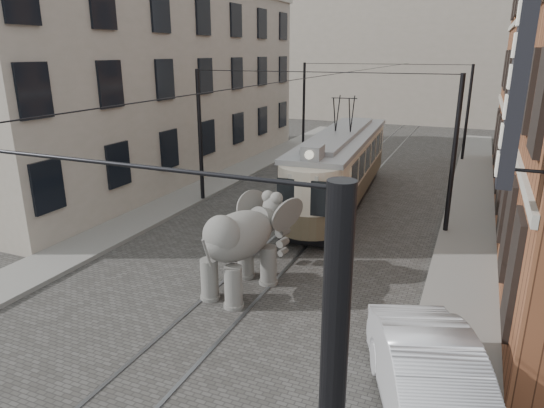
% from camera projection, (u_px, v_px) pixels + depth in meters
% --- Properties ---
extents(ground, '(120.00, 120.00, 0.00)m').
position_uv_depth(ground, '(258.00, 273.00, 15.28)').
color(ground, '#44423F').
extents(tram_rails, '(1.54, 80.00, 0.02)m').
position_uv_depth(tram_rails, '(258.00, 273.00, 15.28)').
color(tram_rails, slate).
rests_on(tram_rails, ground).
extents(sidewalk_right, '(2.00, 60.00, 0.15)m').
position_uv_depth(sidewalk_right, '(459.00, 309.00, 13.01)').
color(sidewalk_right, slate).
rests_on(sidewalk_right, ground).
extents(sidewalk_left, '(2.00, 60.00, 0.15)m').
position_uv_depth(sidewalk_left, '(97.00, 241.00, 17.69)').
color(sidewalk_left, slate).
rests_on(sidewalk_left, ground).
extents(stucco_building, '(7.00, 24.00, 10.00)m').
position_uv_depth(stucco_building, '(152.00, 84.00, 26.66)').
color(stucco_building, gray).
rests_on(stucco_building, ground).
extents(distant_block, '(28.00, 10.00, 14.00)m').
position_uv_depth(distant_block, '(424.00, 49.00, 48.24)').
color(distant_block, gray).
rests_on(distant_block, ground).
extents(catenary, '(11.00, 30.20, 6.00)m').
position_uv_depth(catenary, '(306.00, 151.00, 18.83)').
color(catenary, black).
rests_on(catenary, ground).
extents(tram, '(3.31, 12.23, 4.80)m').
position_uv_depth(tram, '(342.00, 151.00, 21.92)').
color(tram, beige).
rests_on(tram, ground).
extents(elephant, '(3.17, 4.72, 2.66)m').
position_uv_depth(elephant, '(239.00, 249.00, 13.76)').
color(elephant, '#5B5955').
rests_on(elephant, ground).
extents(parked_car, '(3.39, 5.24, 1.63)m').
position_uv_depth(parked_car, '(433.00, 387.00, 8.84)').
color(parked_car, '#BABABF').
rests_on(parked_car, ground).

